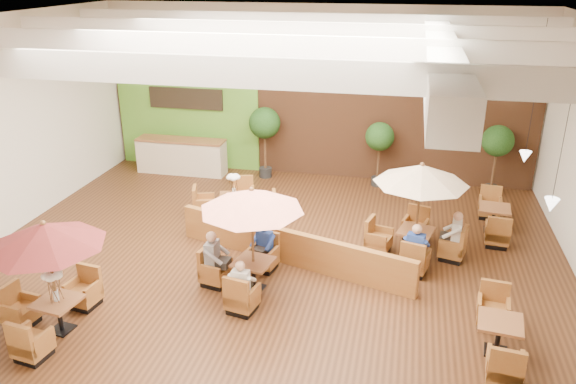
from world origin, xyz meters
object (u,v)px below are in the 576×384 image
(booth_divider, at_px, (291,247))
(table_3, at_px, (234,205))
(diner_0, at_px, (241,280))
(table_1, at_px, (250,216))
(topiary_0, at_px, (265,126))
(diner_1, at_px, (264,241))
(table_0, at_px, (46,253))
(topiary_1, at_px, (380,139))
(service_counter, at_px, (182,156))
(table_2, at_px, (420,193))
(table_5, at_px, (493,219))
(diner_3, at_px, (416,244))
(diner_2, at_px, (214,254))
(diner_4, at_px, (454,231))
(topiary_2, at_px, (497,144))
(table_4, at_px, (498,337))

(booth_divider, height_order, table_3, table_3)
(booth_divider, xyz_separation_m, diner_0, (-0.54, -2.15, 0.30))
(table_1, xyz_separation_m, topiary_0, (-1.47, 6.85, 0.02))
(topiary_0, bearing_deg, table_3, -89.68)
(table_1, distance_m, diner_1, 1.33)
(table_0, bearing_deg, topiary_0, 86.84)
(topiary_1, bearing_deg, service_counter, -178.26)
(booth_divider, xyz_separation_m, table_2, (2.86, 1.03, 1.22))
(table_5, bearing_deg, booth_divider, -144.28)
(table_5, xyz_separation_m, diner_3, (-2.01, -2.72, 0.43))
(table_5, height_order, diner_2, diner_2)
(topiary_1, xyz_separation_m, diner_1, (-2.18, -5.98, -0.82))
(table_1, height_order, diner_0, table_1)
(table_1, height_order, table_2, table_2)
(table_3, xyz_separation_m, topiary_0, (-0.02, 3.47, 1.34))
(diner_2, bearing_deg, diner_4, 115.48)
(table_5, relative_size, topiary_2, 1.08)
(service_counter, bearing_deg, diner_0, -59.75)
(topiary_2, height_order, diner_4, topiary_2)
(table_4, relative_size, diner_1, 3.27)
(table_5, bearing_deg, diner_3, -121.30)
(table_4, height_order, diner_3, diner_3)
(table_1, relative_size, table_3, 0.97)
(topiary_0, height_order, diner_1, topiary_0)
(service_counter, distance_m, diner_3, 9.38)
(table_2, xyz_separation_m, table_3, (-4.90, 1.08, -1.23))
(topiary_0, xyz_separation_m, diner_1, (1.52, -5.98, -1.03))
(table_4, relative_size, diner_2, 2.85)
(topiary_2, bearing_deg, table_0, -134.49)
(table_1, distance_m, topiary_1, 7.21)
(topiary_1, distance_m, diner_3, 5.62)
(diner_0, bearing_deg, service_counter, 122.82)
(topiary_2, bearing_deg, table_4, -95.39)
(diner_2, bearing_deg, diner_0, 46.37)
(table_2, distance_m, diner_4, 1.25)
(table_3, xyz_separation_m, topiary_1, (3.68, 3.47, 1.13))
(diner_4, bearing_deg, table_3, 84.86)
(service_counter, bearing_deg, table_3, -48.50)
(table_3, xyz_separation_m, diner_1, (1.50, -2.52, 0.31))
(table_0, height_order, diner_0, table_0)
(topiary_2, bearing_deg, table_3, -154.17)
(table_3, distance_m, diner_3, 5.29)
(table_1, bearing_deg, booth_divider, 76.18)
(diner_0, bearing_deg, diner_4, 39.18)
(table_2, relative_size, table_5, 1.03)
(topiary_1, bearing_deg, diner_4, -65.27)
(diner_4, bearing_deg, table_5, -26.16)
(table_0, xyz_separation_m, table_3, (1.78, 5.64, -1.26))
(diner_0, bearing_deg, diner_3, 36.66)
(table_2, relative_size, diner_3, 3.05)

